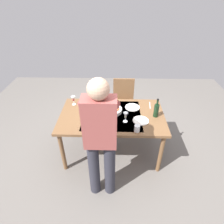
% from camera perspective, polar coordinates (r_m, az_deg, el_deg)
% --- Properties ---
extents(ground_plane, '(6.00, 6.00, 0.00)m').
position_cam_1_polar(ground_plane, '(3.31, -0.00, -11.62)').
color(ground_plane, '#66605B').
extents(dining_table, '(1.57, 0.93, 0.76)m').
position_cam_1_polar(dining_table, '(2.86, -0.00, -2.06)').
color(dining_table, brown).
rests_on(dining_table, ground_plane).
extents(chair_near, '(0.40, 0.40, 0.91)m').
position_cam_1_polar(chair_near, '(3.65, 3.50, 3.84)').
color(chair_near, '#523019').
rests_on(chair_near, ground_plane).
extents(person_server, '(0.42, 0.61, 1.69)m').
position_cam_1_polar(person_server, '(2.13, -3.49, -7.65)').
color(person_server, '#2D2D38').
rests_on(person_server, ground_plane).
extents(wine_bottle, '(0.07, 0.07, 0.30)m').
position_cam_1_polar(wine_bottle, '(2.80, 13.32, 0.59)').
color(wine_bottle, black).
rests_on(wine_bottle, dining_table).
extents(wine_glass_left, '(0.07, 0.07, 0.15)m').
position_cam_1_polar(wine_glass_left, '(2.63, 4.15, -1.09)').
color(wine_glass_left, white).
rests_on(wine_glass_left, dining_table).
extents(wine_glass_right, '(0.07, 0.07, 0.15)m').
position_cam_1_polar(wine_glass_right, '(3.07, -11.68, 3.92)').
color(wine_glass_right, white).
rests_on(wine_glass_right, dining_table).
extents(water_cup_near_left, '(0.07, 0.07, 0.10)m').
position_cam_1_polar(water_cup_near_left, '(3.02, -6.34, 2.73)').
color(water_cup_near_left, silver).
rests_on(water_cup_near_left, dining_table).
extents(water_cup_near_right, '(0.07, 0.07, 0.10)m').
position_cam_1_polar(water_cup_near_right, '(3.10, -1.81, 3.95)').
color(water_cup_near_right, silver).
rests_on(water_cup_near_right, dining_table).
extents(water_cup_far_left, '(0.08, 0.08, 0.10)m').
position_cam_1_polar(water_cup_far_left, '(2.51, 7.61, -4.99)').
color(water_cup_far_left, silver).
rests_on(water_cup_far_left, dining_table).
extents(serving_bowl_pasta, '(0.30, 0.30, 0.07)m').
position_cam_1_polar(serving_bowl_pasta, '(2.87, 0.01, 0.68)').
color(serving_bowl_pasta, white).
rests_on(serving_bowl_pasta, dining_table).
extents(dinner_plate_near, '(0.23, 0.23, 0.01)m').
position_cam_1_polar(dinner_plate_near, '(2.99, 6.24, 1.44)').
color(dinner_plate_near, white).
rests_on(dinner_plate_near, dining_table).
extents(dinner_plate_far, '(0.23, 0.23, 0.01)m').
position_cam_1_polar(dinner_plate_far, '(2.72, 8.75, -2.61)').
color(dinner_plate_far, white).
rests_on(dinner_plate_far, dining_table).
extents(table_knife, '(0.03, 0.20, 0.00)m').
position_cam_1_polar(table_knife, '(3.09, 11.46, 2.02)').
color(table_knife, silver).
rests_on(table_knife, dining_table).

